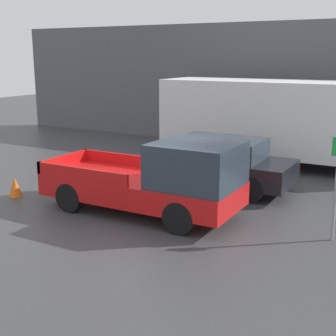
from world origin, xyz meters
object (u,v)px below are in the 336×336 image
(pickup_truck, at_px, (159,180))
(delivery_truck, at_px, (272,119))
(traffic_cone, at_px, (15,187))
(car, at_px, (217,163))
(newspaper_box, at_px, (301,139))

(pickup_truck, height_order, delivery_truck, delivery_truck)
(delivery_truck, bearing_deg, pickup_truck, -95.75)
(pickup_truck, height_order, traffic_cone, pickup_truck)
(car, height_order, delivery_truck, delivery_truck)
(pickup_truck, xyz_separation_m, traffic_cone, (-4.43, -0.61, -0.64))
(car, relative_size, delivery_truck, 0.53)
(car, distance_m, delivery_truck, 4.20)
(newspaper_box, bearing_deg, car, -97.10)
(delivery_truck, xyz_separation_m, traffic_cone, (-5.15, -7.68, -1.39))
(pickup_truck, relative_size, newspaper_box, 4.71)
(car, xyz_separation_m, newspaper_box, (0.86, 6.90, -0.26))
(car, bearing_deg, delivery_truck, 84.38)
(newspaper_box, bearing_deg, traffic_cone, -118.11)
(car, height_order, traffic_cone, car)
(newspaper_box, distance_m, traffic_cone, 11.90)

